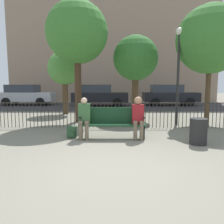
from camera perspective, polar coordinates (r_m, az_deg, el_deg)
The scene contains 17 objects.
ground_plane at distance 4.34m, azimuth -0.21°, elevation -14.49°, with size 80.00×80.00×0.00m, color gray.
park_bench at distance 6.57m, azimuth 0.00°, elevation -2.51°, with size 1.97×0.45×0.92m.
seated_person_0 at distance 6.47m, azimuth -7.28°, elevation -1.12°, with size 0.34×0.39×1.23m.
seated_person_1 at distance 6.45m, azimuth 6.81°, elevation -0.82°, with size 0.34×0.39×1.26m.
backpack at distance 6.76m, azimuth -10.45°, elevation -5.20°, with size 0.27×0.23×0.35m.
fence_railing at distance 8.17m, azimuth -0.04°, elevation -0.20°, with size 9.01×0.03×0.95m.
tree_0 at distance 9.88m, azimuth 24.35°, elevation 16.83°, with size 2.69×2.69×4.73m.
tree_1 at distance 9.78m, azimuth -9.12°, elevation 19.68°, with size 2.59×2.59×5.07m.
tree_2 at distance 10.47m, azimuth 6.16°, elevation 13.62°, with size 2.08×2.08×3.88m.
tree_3 at distance 12.35m, azimuth -12.28°, elevation 10.95°, with size 1.82×1.82×3.42m.
lamp_post at distance 9.09m, azimuth 16.99°, elevation 12.40°, with size 0.28×0.28×3.78m.
street_surface at distance 16.11m, azimuth 0.22°, elevation 1.41°, with size 24.00×6.00×0.01m.
parked_car_0 at distance 16.84m, azimuth -3.42°, elevation 4.50°, with size 4.20×1.94×1.62m.
parked_car_1 at distance 17.69m, azimuth 14.69°, elevation 4.41°, with size 4.20×1.94×1.62m.
parked_car_2 at distance 18.68m, azimuth -21.55°, elevation 4.27°, with size 4.20×1.94×1.62m.
building_facade at distance 24.61m, azimuth 0.28°, elevation 19.50°, with size 20.00×6.00×13.78m.
trash_bin at distance 6.33m, azimuth 21.63°, elevation -4.73°, with size 0.45×0.45×0.71m.
Camera 1 is at (0.04, -4.03, 1.59)m, focal length 35.00 mm.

